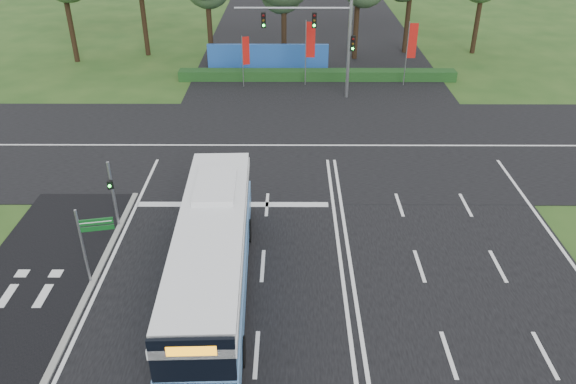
% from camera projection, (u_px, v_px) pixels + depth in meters
% --- Properties ---
extents(ground, '(120.00, 120.00, 0.00)m').
position_uv_depth(ground, '(341.00, 267.00, 23.61)').
color(ground, '#214617').
rests_on(ground, ground).
extents(road_main, '(20.00, 120.00, 0.04)m').
position_uv_depth(road_main, '(341.00, 266.00, 23.60)').
color(road_main, black).
rests_on(road_main, ground).
extents(road_cross, '(120.00, 14.00, 0.05)m').
position_uv_depth(road_cross, '(326.00, 146.00, 34.02)').
color(road_cross, black).
rests_on(road_cross, ground).
extents(bike_path, '(5.00, 18.00, 0.06)m').
position_uv_depth(bike_path, '(14.00, 314.00, 21.03)').
color(bike_path, black).
rests_on(bike_path, ground).
extents(kerb_strip, '(0.25, 18.00, 0.12)m').
position_uv_depth(kerb_strip, '(78.00, 314.00, 21.01)').
color(kerb_strip, gray).
rests_on(kerb_strip, ground).
extents(city_bus, '(2.94, 12.21, 3.48)m').
position_uv_depth(city_bus, '(213.00, 255.00, 21.39)').
color(city_bus, '#69A8F3').
rests_on(city_bus, ground).
extents(pedestrian_signal, '(0.31, 0.41, 3.35)m').
position_uv_depth(pedestrian_signal, '(113.00, 192.00, 25.39)').
color(pedestrian_signal, gray).
rests_on(pedestrian_signal, ground).
extents(street_sign, '(1.33, 0.34, 3.45)m').
position_uv_depth(street_sign, '(90.00, 237.00, 21.64)').
color(street_sign, gray).
rests_on(street_sign, ground).
extents(banner_flag_left, '(0.56, 0.23, 3.93)m').
position_uv_depth(banner_flag_left, '(245.00, 54.00, 42.22)').
color(banner_flag_left, gray).
rests_on(banner_flag_left, ground).
extents(banner_flag_mid, '(0.74, 0.11, 4.98)m').
position_uv_depth(banner_flag_mid, '(309.00, 44.00, 42.19)').
color(banner_flag_mid, gray).
rests_on(banner_flag_mid, ground).
extents(banner_flag_right, '(0.72, 0.08, 4.89)m').
position_uv_depth(banner_flag_right, '(411.00, 45.00, 42.18)').
color(banner_flag_right, gray).
rests_on(banner_flag_right, ground).
extents(traffic_light_gantry, '(8.41, 0.28, 7.00)m').
position_uv_depth(traffic_light_gantry, '(324.00, 34.00, 39.11)').
color(traffic_light_gantry, gray).
rests_on(traffic_light_gantry, ground).
extents(hedge, '(22.00, 1.20, 0.80)m').
position_uv_depth(hedge, '(317.00, 75.00, 44.70)').
color(hedge, '#163714').
rests_on(hedge, ground).
extents(blue_hoarding, '(10.00, 0.30, 2.20)m').
position_uv_depth(blue_hoarding, '(268.00, 57.00, 46.54)').
color(blue_hoarding, '#1E4FA4').
rests_on(blue_hoarding, ground).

